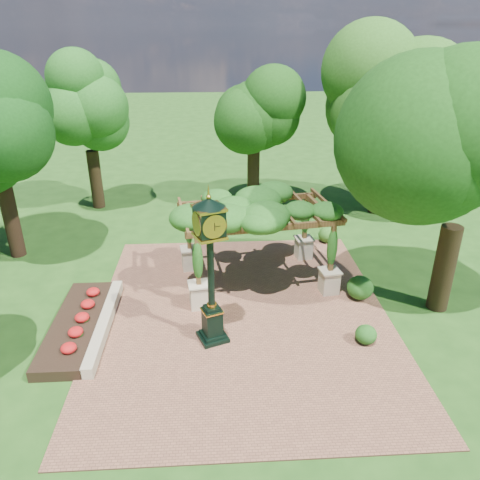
{
  "coord_description": "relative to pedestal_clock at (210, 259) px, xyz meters",
  "views": [
    {
      "loc": [
        -0.9,
        -12.59,
        9.18
      ],
      "look_at": [
        0.0,
        2.5,
        2.2
      ],
      "focal_mm": 35.0,
      "sensor_mm": 36.0,
      "label": 1
    }
  ],
  "objects": [
    {
      "name": "tree_east_far",
      "position": [
        8.79,
        10.77,
        3.52
      ],
      "size": [
        5.42,
        5.42,
        9.33
      ],
      "color": "black",
      "rests_on": "ground"
    },
    {
      "name": "shrub_mid",
      "position": [
        5.39,
        2.15,
        -2.44
      ],
      "size": [
        1.1,
        1.1,
        0.86
      ],
      "primitive_type": "ellipsoid",
      "rotation": [
        0.0,
        0.0,
        -0.15
      ],
      "color": "#1D4D15",
      "rests_on": "brick_plaza"
    },
    {
      "name": "shrub_back",
      "position": [
        5.29,
        7.06,
        -2.52
      ],
      "size": [
        0.94,
        0.94,
        0.69
      ],
      "primitive_type": "ellipsoid",
      "rotation": [
        0.0,
        0.0,
        -0.26
      ],
      "color": "#295919",
      "rests_on": "brick_plaza"
    },
    {
      "name": "pedestal_clock",
      "position": [
        0.0,
        0.0,
        0.0
      ],
      "size": [
        1.24,
        1.24,
        4.86
      ],
      "rotation": [
        0.0,
        0.0,
        0.37
      ],
      "color": "black",
      "rests_on": "brick_plaza"
    },
    {
      "name": "flower_bed",
      "position": [
        -4.46,
        0.8,
        -2.73
      ],
      "size": [
        1.5,
        5.0,
        0.36
      ],
      "primitive_type": "cube",
      "color": "red",
      "rests_on": "ground"
    },
    {
      "name": "brick_plaza",
      "position": [
        1.04,
        1.3,
        -2.89
      ],
      "size": [
        10.0,
        12.0,
        0.04
      ],
      "primitive_type": "cube",
      "color": "brown",
      "rests_on": "ground"
    },
    {
      "name": "tree_west_far",
      "position": [
        -6.2,
        12.44,
        2.62
      ],
      "size": [
        3.38,
        3.38,
        8.1
      ],
      "color": "#302112",
      "rests_on": "ground"
    },
    {
      "name": "sundial",
      "position": [
        0.01,
        7.84,
        -2.48
      ],
      "size": [
        0.57,
        0.57,
        0.98
      ],
      "rotation": [
        0.0,
        0.0,
        0.05
      ],
      "color": "gray",
      "rests_on": "ground"
    },
    {
      "name": "tree_east_near",
      "position": [
        7.99,
        1.44,
        2.64
      ],
      "size": [
        4.86,
        4.86,
        8.07
      ],
      "color": "#342515",
      "rests_on": "ground"
    },
    {
      "name": "ground",
      "position": [
        1.04,
        0.3,
        -2.91
      ],
      "size": [
        120.0,
        120.0,
        0.0
      ],
      "primitive_type": "plane",
      "color": "#1E4714",
      "rests_on": "ground"
    },
    {
      "name": "pergola",
      "position": [
        1.73,
        3.73,
        0.01
      ],
      "size": [
        6.1,
        4.32,
        3.56
      ],
      "rotation": [
        0.0,
        0.0,
        0.15
      ],
      "color": "beige",
      "rests_on": "brick_plaza"
    },
    {
      "name": "tree_north",
      "position": [
        2.34,
        12.35,
        2.35
      ],
      "size": [
        3.67,
        3.67,
        7.69
      ],
      "color": "#342214",
      "rests_on": "ground"
    },
    {
      "name": "border_wall",
      "position": [
        -3.56,
        0.8,
        -2.71
      ],
      "size": [
        0.35,
        5.0,
        0.4
      ],
      "primitive_type": "cube",
      "color": "#C6B793",
      "rests_on": "ground"
    },
    {
      "name": "shrub_front",
      "position": [
        4.81,
        -0.48,
        -2.56
      ],
      "size": [
        0.86,
        0.86,
        0.61
      ],
      "primitive_type": "ellipsoid",
      "rotation": [
        0.0,
        0.0,
        0.33
      ],
      "color": "#1D5017",
      "rests_on": "brick_plaza"
    }
  ]
}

